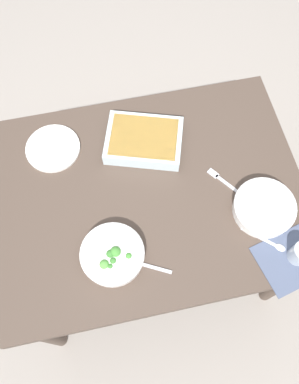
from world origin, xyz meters
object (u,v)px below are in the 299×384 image
Objects in this scene: spoon_by_broccoli at (141,264)px; side_plate at (53,148)px; stew_bowl at (264,208)px; spoon_spare at (269,242)px; broccoli_bowl at (113,255)px; baking_dish at (144,140)px; fork_on_table at (224,181)px; spoon_by_stew at (252,204)px.

side_plate is at bearing 115.29° from spoon_by_broccoli.
stew_bowl is 0.13m from spoon_spare.
broccoli_bowl reaches higher than baking_dish.
spoon_spare is at bearing -71.05° from fork_on_table.
baking_dish is 2.44× the size of spoon_by_stew.
baking_dish is at bearing 125.92° from spoon_spare.
fork_on_table is (0.27, -0.23, -0.03)m from baking_dish.
side_plate is 0.82m from spoon_by_stew.
baking_dish is at bearing 135.44° from spoon_by_stew.
spoon_by_broccoli is (0.09, -0.05, -0.03)m from broccoli_bowl.
stew_bowl reaches higher than spoon_by_stew.
broccoli_bowl is at bearing -71.78° from side_plate.
spoon_by_stew is at bearing -44.56° from baking_dish.
baking_dish is 0.62m from spoon_spare.
spoon_by_broccoli is at bearing -102.82° from baking_dish.
spoon_spare is at bearing -37.46° from side_plate.
fork_on_table is (0.64, -0.29, -0.00)m from side_plate.
spoon_spare is 0.29m from fork_on_table.
fork_on_table is (-0.08, 0.11, -0.00)m from spoon_by_stew.
fork_on_table is at bearing 108.95° from spoon_spare.
side_plate is at bearing 142.54° from spoon_spare.
broccoli_bowl is 0.57m from spoon_spare.
side_plate is 1.52× the size of spoon_by_stew.
stew_bowl is 0.66× the size of baking_dish.
baking_dish reaches higher than fork_on_table.
spoon_by_stew is (0.35, -0.34, -0.03)m from baking_dish.
stew_bowl is 0.86m from side_plate.
spoon_by_stew is 0.88× the size of spoon_by_broccoli.
stew_bowl is 0.58m from broccoli_bowl.
spoon_spare reaches higher than fork_on_table.
spoon_by_broccoli is at bearing -167.74° from stew_bowl.
broccoli_bowl is 1.05× the size of side_plate.
baking_dish is 0.37m from side_plate.
side_plate is at bearing 155.76° from fork_on_table.
broccoli_bowl is 1.59× the size of spoon_by_stew.
spoon_by_broccoli is 1.07× the size of fork_on_table.
spoon_spare is at bearing -96.55° from stew_bowl.
stew_bowl is 0.18m from fork_on_table.
stew_bowl is at bearing 12.26° from spoon_by_broccoli.
stew_bowl reaches higher than spoon_spare.
side_plate is 0.60m from spoon_by_broccoli.
fork_on_table is at bearing 33.67° from spoon_by_broccoli.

